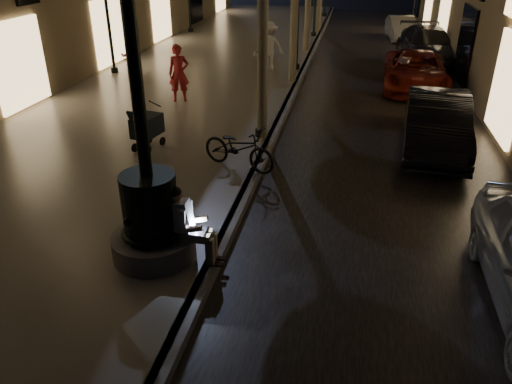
% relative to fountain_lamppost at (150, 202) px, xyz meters
% --- Properties ---
extents(ground, '(120.00, 120.00, 0.00)m').
position_rel_fountain_lamppost_xyz_m(ground, '(1.00, 13.00, -1.21)').
color(ground, black).
rests_on(ground, ground).
extents(cobble_lane, '(6.00, 45.00, 0.02)m').
position_rel_fountain_lamppost_xyz_m(cobble_lane, '(4.00, 13.00, -1.20)').
color(cobble_lane, black).
rests_on(cobble_lane, ground).
extents(promenade, '(8.00, 45.00, 0.20)m').
position_rel_fountain_lamppost_xyz_m(promenade, '(-3.00, 13.00, -1.11)').
color(promenade, slate).
rests_on(promenade, ground).
extents(curb_strip, '(0.25, 45.00, 0.20)m').
position_rel_fountain_lamppost_xyz_m(curb_strip, '(1.00, 13.00, -1.11)').
color(curb_strip, '#59595B').
rests_on(curb_strip, ground).
extents(fountain_lamppost, '(1.40, 1.40, 5.21)m').
position_rel_fountain_lamppost_xyz_m(fountain_lamppost, '(0.00, 0.00, 0.00)').
color(fountain_lamppost, '#59595B').
rests_on(fountain_lamppost, promenade).
extents(seated_man_laptop, '(0.96, 0.33, 1.33)m').
position_rel_fountain_lamppost_xyz_m(seated_man_laptop, '(0.61, -0.00, -0.31)').
color(seated_man_laptop, gray).
rests_on(seated_man_laptop, promenade).
extents(lamp_curb_a, '(0.36, 0.36, 4.81)m').
position_rel_fountain_lamppost_xyz_m(lamp_curb_a, '(0.70, 6.00, 2.02)').
color(lamp_curb_a, black).
rests_on(lamp_curb_a, promenade).
extents(stroller, '(0.66, 1.20, 1.21)m').
position_rel_fountain_lamppost_xyz_m(stroller, '(-1.94, 4.53, -0.41)').
color(stroller, black).
rests_on(stroller, promenade).
extents(car_second, '(1.91, 4.57, 1.47)m').
position_rel_fountain_lamppost_xyz_m(car_second, '(5.27, 6.37, -0.48)').
color(car_second, black).
rests_on(car_second, ground).
extents(car_third, '(2.41, 4.91, 1.34)m').
position_rel_fountain_lamppost_xyz_m(car_third, '(5.29, 12.46, -0.54)').
color(car_third, maroon).
rests_on(car_third, ground).
extents(car_rear, '(2.53, 5.39, 1.52)m').
position_rel_fountain_lamppost_xyz_m(car_rear, '(6.17, 17.13, -0.45)').
color(car_rear, '#2A292D').
rests_on(car_rear, ground).
extents(car_fifth, '(1.67, 3.86, 1.24)m').
position_rel_fountain_lamppost_xyz_m(car_fifth, '(5.43, 22.84, -0.59)').
color(car_fifth, '#999994').
rests_on(car_fifth, ground).
extents(pedestrian_red, '(0.77, 0.63, 1.82)m').
position_rel_fountain_lamppost_xyz_m(pedestrian_red, '(-2.51, 8.75, -0.10)').
color(pedestrian_red, red).
rests_on(pedestrian_red, promenade).
extents(pedestrian_pink, '(0.94, 0.83, 1.61)m').
position_rel_fountain_lamppost_xyz_m(pedestrian_pink, '(-5.30, 11.36, -0.21)').
color(pedestrian_pink, '#D36F9C').
rests_on(pedestrian_pink, promenade).
extents(pedestrian_white, '(1.43, 1.21, 1.92)m').
position_rel_fountain_lamppost_xyz_m(pedestrian_white, '(-0.37, 13.48, -0.05)').
color(pedestrian_white, silver).
rests_on(pedestrian_white, promenade).
extents(bicycle, '(2.01, 1.30, 1.00)m').
position_rel_fountain_lamppost_xyz_m(bicycle, '(0.60, 3.81, -0.51)').
color(bicycle, black).
rests_on(bicycle, promenade).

